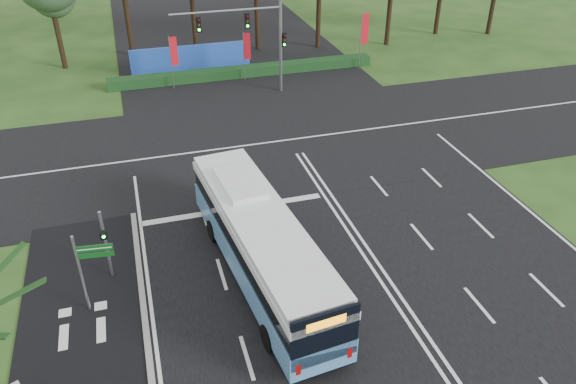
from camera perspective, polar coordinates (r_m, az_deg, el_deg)
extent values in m
plane|color=#244617|center=(26.97, 7.21, -5.77)|extent=(120.00, 120.00, 0.00)
cube|color=black|center=(26.95, 7.22, -5.74)|extent=(20.00, 120.00, 0.04)
cube|color=black|center=(36.54, -0.08, 5.27)|extent=(120.00, 14.00, 0.05)
cube|color=black|center=(23.31, -20.17, -15.09)|extent=(5.00, 18.00, 0.06)
cube|color=gray|center=(23.08, -14.13, -14.26)|extent=(0.25, 18.00, 0.12)
cube|color=#528BBF|center=(24.49, -2.68, -6.66)|extent=(3.92, 12.69, 1.14)
cube|color=black|center=(24.81, -2.65, -7.60)|extent=(3.88, 12.62, 0.31)
cube|color=black|center=(23.85, -2.74, -4.70)|extent=(3.79, 12.49, 0.99)
cube|color=white|center=(23.49, -2.78, -3.48)|extent=(3.92, 12.69, 0.36)
cube|color=white|center=(23.28, -2.80, -2.75)|extent=(3.81, 12.18, 0.36)
cube|color=white|center=(25.20, -4.87, 0.94)|extent=(1.99, 3.28, 0.26)
cube|color=black|center=(19.54, 3.77, -14.56)|extent=(2.52, 0.39, 2.29)
cube|color=orange|center=(18.99, 3.90, -13.12)|extent=(1.45, 0.21, 0.36)
cylinder|color=black|center=(27.28, -7.66, -3.91)|extent=(0.40, 1.11, 1.08)
cylinder|color=black|center=(27.84, -2.83, -2.81)|extent=(0.40, 1.11, 1.08)
cylinder|color=black|center=(21.81, -2.01, -14.59)|extent=(0.40, 1.11, 1.08)
cylinder|color=black|center=(22.51, 3.95, -12.83)|extent=(0.40, 1.11, 1.08)
cylinder|color=gray|center=(25.38, -17.99, -5.16)|extent=(0.14, 0.14, 3.44)
cube|color=black|center=(24.87, -18.22, -4.22)|extent=(0.32, 0.27, 0.39)
sphere|color=#19F233|center=(24.79, -18.22, -4.35)|extent=(0.14, 0.14, 0.14)
cylinder|color=gray|center=(23.83, -20.26, -7.89)|extent=(0.11, 0.11, 3.75)
cube|color=#0D4916|center=(22.96, -19.10, -5.42)|extent=(1.41, 0.22, 0.28)
cube|color=#0D4916|center=(23.16, -18.96, -6.07)|extent=(1.41, 0.22, 0.21)
cube|color=white|center=(22.94, -19.10, -5.47)|extent=(1.31, 0.16, 0.04)
cylinder|color=gray|center=(45.21, -11.77, 12.73)|extent=(0.06, 0.06, 4.14)
cube|color=red|center=(45.01, -11.51, 13.84)|extent=(0.55, 0.12, 2.21)
cylinder|color=gray|center=(46.19, -4.50, 13.56)|extent=(0.06, 0.06, 3.95)
cube|color=red|center=(45.92, -4.18, 14.55)|extent=(0.52, 0.19, 2.11)
cylinder|color=gray|center=(49.00, 7.38, 14.95)|extent=(0.07, 0.07, 4.73)
cube|color=red|center=(48.89, 7.84, 16.10)|extent=(0.63, 0.09, 2.52)
cylinder|color=gray|center=(43.37, -0.75, 14.56)|extent=(0.24, 0.24, 7.00)
cylinder|color=gray|center=(41.73, -6.34, 17.82)|extent=(8.00, 0.16, 0.16)
cube|color=black|center=(42.21, -4.19, 16.96)|extent=(0.32, 0.28, 1.05)
cube|color=black|center=(41.62, -9.08, 16.45)|extent=(0.32, 0.28, 1.05)
cube|color=black|center=(43.29, -0.43, 15.22)|extent=(0.32, 0.28, 1.05)
cube|color=#153A19|center=(47.58, -4.45, 12.11)|extent=(22.00, 1.20, 0.80)
cube|color=blue|center=(49.09, -9.82, 13.23)|extent=(10.00, 0.30, 2.20)
cylinder|color=black|center=(52.15, -22.43, 15.19)|extent=(0.44, 0.44, 6.92)
cylinder|color=black|center=(53.44, -16.15, 17.55)|extent=(0.44, 0.44, 8.55)
cylinder|color=black|center=(54.03, -9.67, 18.13)|extent=(0.44, 0.44, 7.97)
cylinder|color=black|center=(53.36, -3.21, 18.82)|extent=(0.44, 0.44, 8.86)
cylinder|color=black|center=(54.13, 3.14, 18.25)|extent=(0.44, 0.44, 7.46)
cylinder|color=black|center=(55.70, 10.33, 18.34)|extent=(0.44, 0.44, 7.70)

